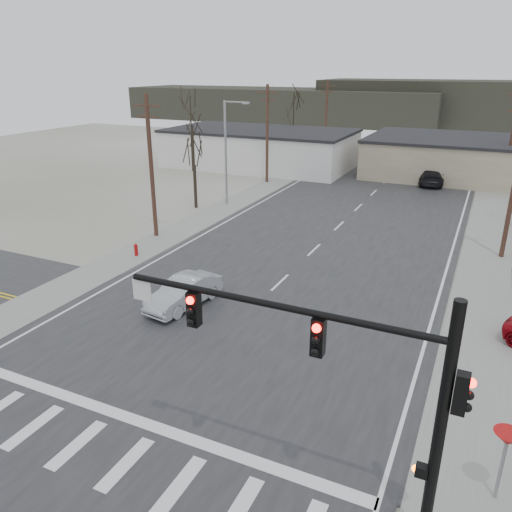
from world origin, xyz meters
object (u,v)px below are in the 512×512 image
Objects in this scene: traffic_signal_mast at (360,381)px; fire_hydrant at (136,250)px; car_far_a at (430,176)px; car_far_b at (384,141)px; sedan_crossing at (184,292)px.

traffic_signal_mast is 23.39m from fire_hydrant.
traffic_signal_mast reaches higher than car_far_a.
traffic_signal_mast is at bearing -38.13° from fire_hydrant.
fire_hydrant is at bearing -87.94° from car_far_b.
fire_hydrant is at bearing 153.42° from sedan_crossing.
sedan_crossing is at bearing -35.30° from fire_hydrant.
fire_hydrant is 0.15× the size of car_far_a.
car_far_b is at bearing 100.88° from traffic_signal_mast.
traffic_signal_mast is 1.95× the size of sedan_crossing.
fire_hydrant is 8.39m from sedan_crossing.
car_far_b is (-13.39, 69.70, -3.95)m from traffic_signal_mast.
car_far_a is 1.49× the size of car_far_b.
traffic_signal_mast is 1.51× the size of car_far_a.
car_far_a is at bearing 64.25° from fire_hydrant.
sedan_crossing is at bearing 140.25° from traffic_signal_mast.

